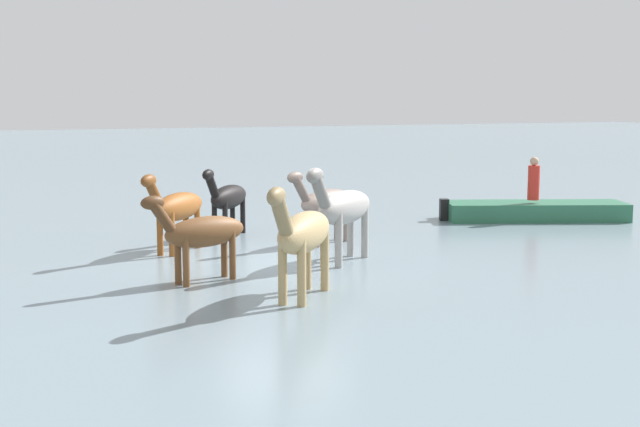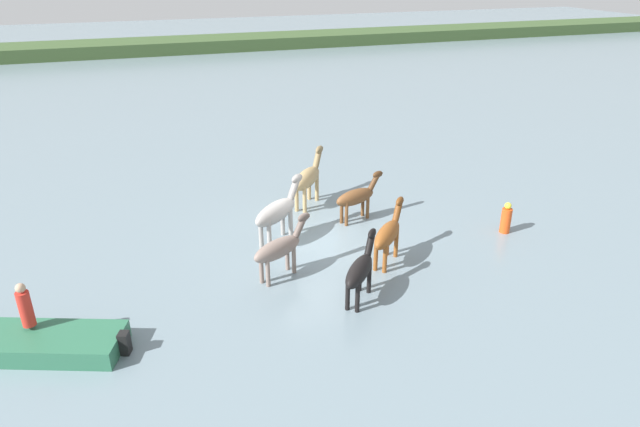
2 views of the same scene
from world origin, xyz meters
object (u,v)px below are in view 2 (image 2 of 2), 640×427
Objects in this scene: horse_pinto_flank at (277,211)px; horse_gray_outer at (357,197)px; horse_rear_stallion at (388,234)px; horse_lead at (360,270)px; boat_launch_far at (23,345)px; horse_chestnut_trailing at (279,248)px; buoy_channel_marker at (506,219)px; person_boatman_standing at (25,306)px; horse_dark_mare at (308,178)px.

horse_pinto_flank is 1.06× the size of horse_gray_outer.
horse_rear_stallion is 1.01× the size of horse_lead.
horse_pinto_flank is 8.37m from boat_launch_far.
buoy_channel_marker is (8.33, 0.33, -0.47)m from horse_chestnut_trailing.
horse_pinto_flank is at bearing 48.61° from horse_chestnut_trailing.
person_boatman_standing is at bearing 139.27° from horse_rear_stallion.
horse_dark_mare is at bearing 35.38° from horse_chestnut_trailing.
horse_dark_mare is 1.99× the size of buoy_channel_marker.
horse_lead is 5.28m from horse_gray_outer.
boat_launch_far is (-10.69, -4.33, -0.76)m from horse_gray_outer.
horse_lead is at bearing -130.01° from horse_gray_outer.
horse_pinto_flank is 8.04m from person_boatman_standing.
horse_pinto_flank is (-1.94, -2.66, 0.01)m from horse_dark_mare.
horse_pinto_flank is 0.45× the size of boat_launch_far.
horse_pinto_flank is at bearing -133.61° from boat_launch_far.
horse_pinto_flank reaches higher than boat_launch_far.
horse_dark_mare is 1.04× the size of horse_gray_outer.
horse_pinto_flank reaches higher than person_boatman_standing.
buoy_channel_marker is (7.79, -1.91, -0.63)m from horse_pinto_flank.
horse_lead is 1.69× the size of buoy_channel_marker.
buoy_channel_marker is at bearing -152.91° from boat_launch_far.
buoy_channel_marker is at bearing -39.13° from horse_rear_stallion.
horse_lead reaches higher than horse_gray_outer.
horse_rear_stallion is 5.24m from horse_dark_mare.
horse_gray_outer is (3.73, 2.97, -0.04)m from horse_chestnut_trailing.
horse_chestnut_trailing is at bearing 130.09° from horse_rear_stallion.
horse_chestnut_trailing is at bearing -143.25° from horse_pinto_flank.
buoy_channel_marker is at bearing -53.42° from horse_pinto_flank.
boat_launch_far is at bearing 127.32° from horse_lead.
horse_dark_mare is 7.45m from buoy_channel_marker.
horse_rear_stallion is 2.37m from horse_lead.
person_boatman_standing is 1.04× the size of buoy_channel_marker.
buoy_channel_marker is (5.86, -4.57, -0.62)m from horse_dark_mare.
horse_chestnut_trailing is 5.49m from horse_dark_mare.
horse_gray_outer is at bearing -26.67° from horse_pinto_flank.
horse_rear_stallion is 10.51m from boat_launch_far.
horse_pinto_flank is at bearing 25.01° from person_boatman_standing.
horse_chestnut_trailing is at bearing 9.76° from person_boatman_standing.
horse_chestnut_trailing is at bearing -166.08° from horse_dark_mare.
horse_dark_mare reaches higher than horse_lead.
boat_launch_far is (-6.96, -1.36, -0.80)m from horse_chestnut_trailing.
boat_launch_far is (-10.42, -1.11, -0.83)m from horse_rear_stallion.
horse_chestnut_trailing is 0.94× the size of horse_pinto_flank.
horse_lead is 0.88× the size of horse_gray_outer.
horse_rear_stallion reaches higher than horse_lead.
horse_lead is at bearing -144.91° from horse_dark_mare.
horse_lead is 8.58m from person_boatman_standing.
person_boatman_standing is (-8.54, 0.78, 0.18)m from horse_lead.
horse_lead is 6.93m from buoy_channel_marker.
boat_launch_far is at bearing 163.23° from horse_chestnut_trailing.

